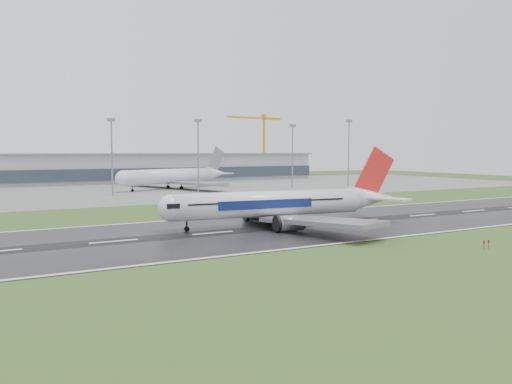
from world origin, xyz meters
TOP-DOWN VIEW (x-y plane):
  - ground at (0.00, 0.00)m, footprint 520.00×520.00m
  - runway at (0.00, 0.00)m, footprint 400.00×45.00m
  - apron at (0.00, 125.00)m, footprint 400.00×130.00m
  - terminal at (0.00, 185.00)m, footprint 240.00×36.00m
  - main_airliner at (-1.17, 1.98)m, footprint 63.32×60.89m
  - parked_airliner at (14.98, 121.31)m, footprint 78.76×76.20m
  - tower_crane at (106.60, 200.00)m, footprint 42.08×6.44m
  - floodmast_2 at (-16.97, 100.00)m, footprint 0.64×0.64m
  - floodmast_3 at (18.11, 100.00)m, footprint 0.64×0.64m
  - floodmast_4 at (64.28, 100.00)m, footprint 0.64×0.64m
  - floodmast_5 at (96.89, 100.00)m, footprint 0.64×0.64m

SIDE VIEW (x-z plane):
  - ground at x=0.00m, z-range 0.00..0.00m
  - apron at x=0.00m, z-range 0.00..0.08m
  - runway at x=0.00m, z-range 0.00..0.10m
  - terminal at x=0.00m, z-range 0.00..15.00m
  - main_airliner at x=-1.17m, z-range 0.10..17.13m
  - parked_airliner at x=14.98m, z-range 0.08..18.41m
  - floodmast_4 at x=64.28m, z-range 0.00..27.84m
  - floodmast_2 at x=-16.97m, z-range 0.00..28.05m
  - floodmast_3 at x=18.11m, z-range 0.00..28.72m
  - floodmast_5 at x=96.89m, z-range 0.00..30.90m
  - tower_crane at x=106.60m, z-range 0.00..41.74m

